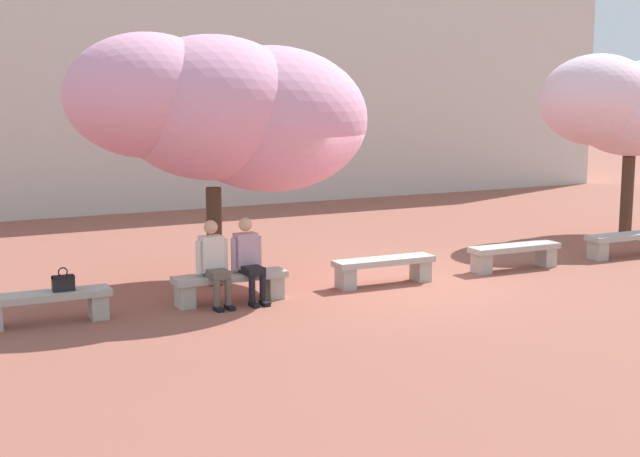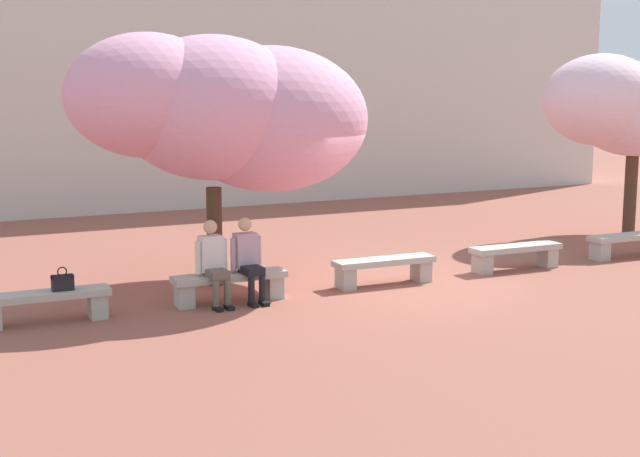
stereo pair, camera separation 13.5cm
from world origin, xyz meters
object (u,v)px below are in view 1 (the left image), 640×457
object	(u,v)px
stone_bench_west_end	(46,303)
cherry_tree_main	(223,110)
stone_bench_near_west	(230,283)
stone_bench_east_end	(627,241)
person_seated_left	(214,260)
handbag	(63,282)
stone_bench_center	(384,267)
stone_bench_near_east	(514,253)
cherry_tree_secondary	(628,105)
person_seated_right	(248,257)

from	to	relation	value
stone_bench_west_end	cherry_tree_main	size ratio (longest dim) A/B	0.36
stone_bench_near_west	cherry_tree_main	world-z (taller)	cherry_tree_main
stone_bench_east_end	person_seated_left	world-z (taller)	person_seated_left
stone_bench_west_end	stone_bench_east_end	world-z (taller)	same
stone_bench_near_west	person_seated_left	bearing A→B (deg)	-169.07
stone_bench_near_west	cherry_tree_main	xyz separation A→B (m)	(0.41, 1.26, 2.58)
stone_bench_east_end	handbag	world-z (taller)	handbag
stone_bench_west_end	stone_bench_center	world-z (taller)	same
stone_bench_west_end	person_seated_left	bearing A→B (deg)	-1.25
stone_bench_west_end	stone_bench_east_end	bearing A→B (deg)	0.00
stone_bench_near_east	cherry_tree_secondary	bearing A→B (deg)	23.62
stone_bench_west_end	person_seated_left	world-z (taller)	person_seated_left
stone_bench_east_end	person_seated_left	xyz separation A→B (m)	(-8.48, -0.05, 0.40)
stone_bench_west_end	stone_bench_near_east	world-z (taller)	same
stone_bench_center	person_seated_right	bearing A→B (deg)	-178.75
stone_bench_east_end	cherry_tree_main	world-z (taller)	cherry_tree_main
stone_bench_near_west	stone_bench_center	bearing A→B (deg)	0.00
handbag	cherry_tree_secondary	size ratio (longest dim) A/B	0.08
stone_bench_near_west	person_seated_right	world-z (taller)	person_seated_right
stone_bench_center	person_seated_right	size ratio (longest dim) A/B	1.38
stone_bench_west_end	handbag	distance (m)	0.37
stone_bench_east_end	stone_bench_center	bearing A→B (deg)	180.00
stone_bench_near_east	person_seated_left	xyz separation A→B (m)	(-5.74, -0.05, 0.40)
stone_bench_near_east	stone_bench_east_end	xyz separation A→B (m)	(2.73, 0.00, 0.00)
stone_bench_west_end	stone_bench_near_west	distance (m)	2.73
stone_bench_center	stone_bench_east_end	size ratio (longest dim) A/B	1.00
person_seated_right	handbag	bearing A→B (deg)	179.52
stone_bench_center	cherry_tree_main	bearing A→B (deg)	151.54
stone_bench_near_west	stone_bench_near_east	xyz separation A→B (m)	(5.47, 0.00, 0.00)
stone_bench_east_end	cherry_tree_secondary	size ratio (longest dim) A/B	0.42
cherry_tree_secondary	person_seated_left	bearing A→B (deg)	-168.60
stone_bench_near_east	cherry_tree_secondary	distance (m)	5.72
person_seated_left	person_seated_right	distance (m)	0.56
cherry_tree_main	handbag	bearing A→B (deg)	-156.03
stone_bench_east_end	cherry_tree_secondary	xyz separation A→B (m)	(1.96, 2.05, 2.55)
person_seated_left	cherry_tree_secondary	world-z (taller)	cherry_tree_secondary
stone_bench_east_end	person_seated_left	distance (m)	8.48
cherry_tree_secondary	cherry_tree_main	bearing A→B (deg)	-175.36
stone_bench_center	cherry_tree_main	xyz separation A→B (m)	(-2.32, 1.26, 2.58)
stone_bench_center	cherry_tree_secondary	xyz separation A→B (m)	(7.42, 2.05, 2.55)
stone_bench_center	stone_bench_near_east	distance (m)	2.73
stone_bench_center	cherry_tree_secondary	size ratio (longest dim) A/B	0.42
person_seated_left	handbag	xyz separation A→B (m)	(-2.22, 0.02, -0.12)
person_seated_left	handbag	world-z (taller)	person_seated_left
stone_bench_west_end	handbag	size ratio (longest dim) A/B	5.26
stone_bench_near_east	stone_bench_near_west	bearing A→B (deg)	180.00
handbag	cherry_tree_main	bearing A→B (deg)	23.97
cherry_tree_main	stone_bench_east_end	bearing A→B (deg)	-9.19
stone_bench_center	handbag	bearing A→B (deg)	-179.67
stone_bench_center	stone_bench_near_east	world-z (taller)	same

